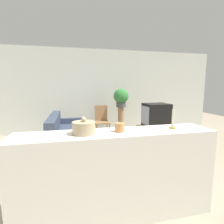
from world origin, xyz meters
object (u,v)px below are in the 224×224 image
(potted_plant, at_px, (121,97))
(wooden_chair, at_px, (102,119))
(television, at_px, (156,115))
(decorative_bowl, at_px, (84,128))
(couch, at_px, (67,137))

(potted_plant, bearing_deg, wooden_chair, 178.33)
(television, relative_size, decorative_bowl, 2.48)
(wooden_chair, height_order, potted_plant, potted_plant)
(television, relative_size, potted_plant, 1.05)
(wooden_chair, distance_m, decorative_bowl, 3.56)
(television, xyz_separation_m, wooden_chair, (-1.20, 1.21, -0.28))
(wooden_chair, bearing_deg, couch, -135.20)
(wooden_chair, relative_size, potted_plant, 1.61)
(wooden_chair, bearing_deg, potted_plant, -1.67)
(television, height_order, wooden_chair, television)
(couch, height_order, decorative_bowl, decorative_bowl)
(couch, relative_size, wooden_chair, 1.92)
(television, xyz_separation_m, decorative_bowl, (-1.96, -2.22, 0.29))
(television, bearing_deg, wooden_chair, 134.84)
(potted_plant, bearing_deg, couch, -148.67)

